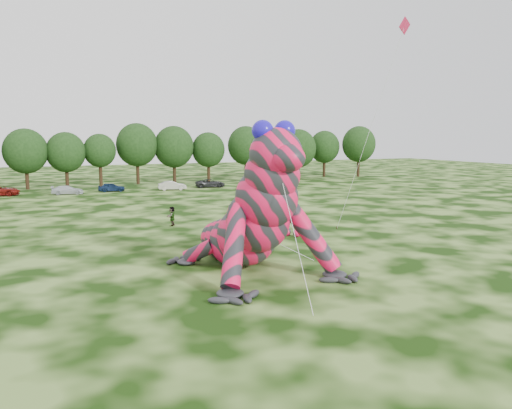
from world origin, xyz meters
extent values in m
plane|color=#16330A|center=(0.00, 0.00, 0.00)|extent=(240.00, 240.00, 0.00)
cube|color=#C91943|center=(18.73, 4.13, 16.98)|extent=(1.54, 0.99, 1.17)
cylinder|color=silver|center=(17.27, 6.43, 8.49)|extent=(0.02, 0.02, 17.83)
cylinder|color=#382314|center=(15.81, 8.73, 0.12)|extent=(0.08, 0.08, 0.24)
imported|color=silver|center=(-4.78, 47.04, 0.63)|extent=(4.53, 2.28, 1.26)
imported|color=#122546|center=(1.51, 48.21, 0.67)|extent=(4.01, 1.81, 1.34)
imported|color=#B8B1A9|center=(10.39, 46.66, 0.70)|extent=(4.42, 1.99, 1.41)
imported|color=#29292C|center=(17.12, 48.24, 0.67)|extent=(5.11, 2.92, 1.34)
imported|color=white|center=(28.24, 47.65, 0.64)|extent=(4.52, 2.12, 1.28)
imported|color=gray|center=(2.68, 16.37, 0.90)|extent=(1.35, 1.70, 1.80)
imported|color=gray|center=(15.73, 29.08, 0.78)|extent=(0.55, 0.97, 1.55)
camera|label=1|loc=(-8.61, -28.70, 8.32)|focal=35.00mm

